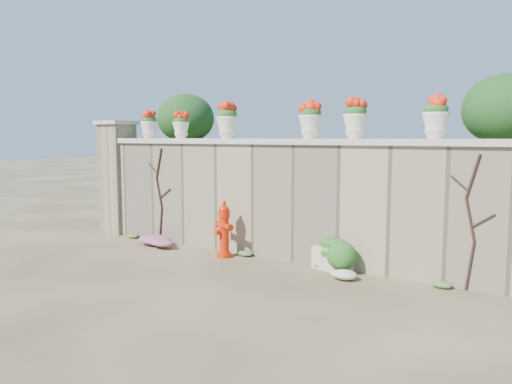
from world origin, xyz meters
The scene contains 20 objects.
ground centered at (0.00, 0.00, 0.00)m, with size 80.00×80.00×0.00m, color #463823.
stone_wall centered at (0.00, 1.80, 1.00)m, with size 8.00×0.40×2.00m, color gray.
wall_cap centered at (0.00, 1.80, 2.05)m, with size 8.10×0.52×0.10m, color beige.
gate_pillar centered at (-4.15, 1.80, 1.26)m, with size 0.72×0.72×2.48m.
raised_fill centered at (0.00, 5.00, 1.00)m, with size 9.00×6.00×2.00m, color #384C23.
back_shrub_left centered at (-3.20, 3.00, 2.55)m, with size 1.30×1.30×1.10m, color #143814.
back_shrub_right centered at (3.40, 3.00, 2.55)m, with size 1.30×1.30×1.10m, color #143814.
vine_left centered at (-2.67, 1.58, 0.99)m, with size 0.60×0.04×1.91m.
vine_right centered at (3.23, 1.58, 0.99)m, with size 0.60×0.04×1.91m.
fire_hydrant centered at (-0.79, 1.26, 0.51)m, with size 0.43×0.31×1.01m.
planter_box centered at (1.20, 1.55, 0.24)m, with size 0.69×0.50×0.52m.
green_shrub centered at (1.28, 1.48, 0.32)m, with size 0.67×0.60×0.64m, color #1E5119.
magenta_clump centered at (-2.35, 1.18, 0.13)m, with size 0.94×0.63×0.25m, color #C5279C.
white_flowers centered at (1.55, 1.11, 0.09)m, with size 0.49×0.40×0.18m, color white.
urn_pot_0 centered at (-3.15, 1.80, 2.38)m, with size 0.36×0.36×0.56m.
urn_pot_1 centered at (-2.26, 1.80, 2.36)m, with size 0.33×0.33×0.52m.
urn_pot_2 centered at (-1.10, 1.80, 2.42)m, with size 0.42×0.42×0.65m.
urn_pot_3 centered at (0.63, 1.80, 2.41)m, with size 0.40×0.40×0.62m.
urn_pot_4 centered at (1.42, 1.80, 2.41)m, with size 0.40×0.40×0.62m.
urn_pot_5 centered at (2.65, 1.80, 2.40)m, with size 0.39×0.39×0.61m.
Camera 1 is at (4.53, -5.66, 2.13)m, focal length 35.00 mm.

